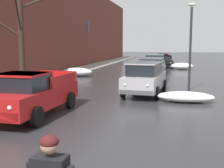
{
  "coord_description": "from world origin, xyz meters",
  "views": [
    {
      "loc": [
        4.08,
        -4.45,
        2.84
      ],
      "look_at": [
        1.27,
        8.05,
        1.07
      ],
      "focal_mm": 46.7,
      "sensor_mm": 36.0,
      "label": 1
    }
  ],
  "objects": [
    {
      "name": "sedan_black_queued_behind_truck",
      "position": [
        2.62,
        31.71,
        0.75
      ],
      "size": [
        2.18,
        4.18,
        1.42
      ],
      "color": "black",
      "rests_on": "ground"
    },
    {
      "name": "brick_townhouse_facade",
      "position": [
        -7.86,
        18.0,
        5.14
      ],
      "size": [
        0.63,
        80.0,
        10.29
      ],
      "color": "brown",
      "rests_on": "ground"
    },
    {
      "name": "snow_bank_near_corner_left",
      "position": [
        -4.6,
        19.92,
        0.37
      ],
      "size": [
        2.7,
        1.45,
        0.75
      ],
      "color": "white",
      "rests_on": "ground"
    },
    {
      "name": "bare_tree_second_along_sidewalk",
      "position": [
        -4.42,
        10.39,
        3.0
      ],
      "size": [
        2.34,
        2.96,
        5.73
      ],
      "color": "#382B1E",
      "rests_on": "ground"
    },
    {
      "name": "snow_bank_near_corner_right",
      "position": [
        4.55,
        28.93,
        0.36
      ],
      "size": [
        2.47,
        1.23,
        0.73
      ],
      "color": "white",
      "rests_on": "ground"
    },
    {
      "name": "sedan_maroon_at_far_intersection",
      "position": [
        2.04,
        38.29,
        0.75
      ],
      "size": [
        2.11,
        4.43,
        1.42
      ],
      "color": "maroon",
      "rests_on": "ground"
    },
    {
      "name": "pickup_truck_red_approaching_near_lane",
      "position": [
        -1.57,
        5.94,
        0.88
      ],
      "size": [
        2.33,
        5.18,
        1.76
      ],
      "color": "red",
      "rests_on": "ground"
    },
    {
      "name": "suv_silver_parked_kerbside_close",
      "position": [
        2.33,
        11.94,
        0.99
      ],
      "size": [
        2.27,
        4.87,
        1.82
      ],
      "color": "#B7B7BC",
      "rests_on": "ground"
    },
    {
      "name": "suv_grey_parked_kerbside_mid",
      "position": [
        2.22,
        17.47,
        0.99
      ],
      "size": [
        2.1,
        4.43,
        1.82
      ],
      "color": "slate",
      "rests_on": "ground"
    },
    {
      "name": "suv_green_parked_far_down_block",
      "position": [
        1.96,
        23.87,
        0.99
      ],
      "size": [
        2.31,
        4.72,
        1.82
      ],
      "color": "#1E5633",
      "rests_on": "ground"
    },
    {
      "name": "snow_bank_along_left_kerb",
      "position": [
        4.52,
        10.14,
        0.25
      ],
      "size": [
        2.78,
        1.35,
        0.5
      ],
      "color": "white",
      "rests_on": "ground"
    },
    {
      "name": "street_lamp_post",
      "position": [
        4.83,
        13.99,
        2.98
      ],
      "size": [
        0.44,
        0.24,
        5.26
      ],
      "color": "#28282D",
      "rests_on": "ground"
    },
    {
      "name": "left_sidewalk_slab",
      "position": [
        -6.02,
        18.0,
        0.08
      ],
      "size": [
        2.69,
        80.0,
        0.15
      ],
      "primitive_type": "cube",
      "color": "gray",
      "rests_on": "ground"
    }
  ]
}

